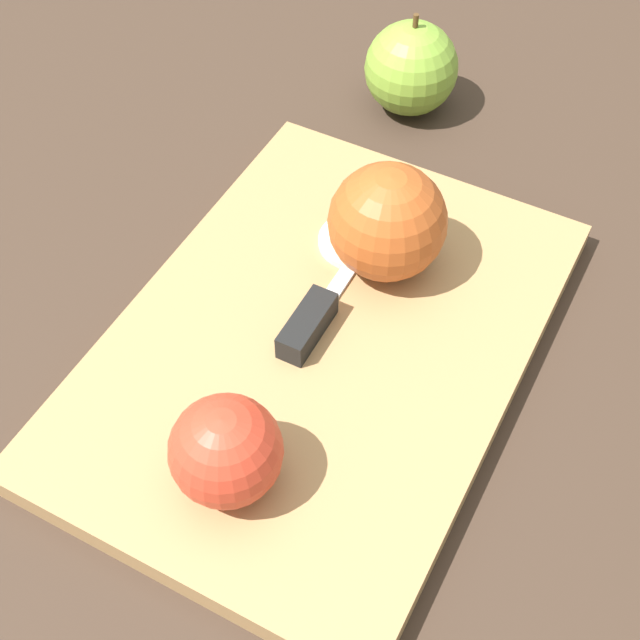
% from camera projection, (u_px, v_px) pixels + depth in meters
% --- Properties ---
extents(ground_plane, '(4.00, 4.00, 0.00)m').
position_uv_depth(ground_plane, '(320.00, 355.00, 0.66)').
color(ground_plane, '#38281E').
extents(cutting_board, '(0.45, 0.35, 0.02)m').
position_uv_depth(cutting_board, '(320.00, 346.00, 0.65)').
color(cutting_board, '#A37A4C').
rests_on(cutting_board, ground_plane).
extents(apple_half_left, '(0.07, 0.07, 0.07)m').
position_uv_depth(apple_half_left, '(226.00, 451.00, 0.54)').
color(apple_half_left, red).
rests_on(apple_half_left, cutting_board).
extents(apple_half_right, '(0.09, 0.09, 0.09)m').
position_uv_depth(apple_half_right, '(387.00, 222.00, 0.66)').
color(apple_half_right, '#AD4C1E').
rests_on(apple_half_right, cutting_board).
extents(knife, '(0.16, 0.05, 0.02)m').
position_uv_depth(knife, '(316.00, 312.00, 0.65)').
color(knife, silver).
rests_on(knife, cutting_board).
extents(apple_slice, '(0.06, 0.06, 0.01)m').
position_uv_depth(apple_slice, '(352.00, 240.00, 0.70)').
color(apple_slice, '#EFE5C6').
rests_on(apple_slice, cutting_board).
extents(apple_whole, '(0.09, 0.09, 0.10)m').
position_uv_depth(apple_whole, '(411.00, 68.00, 0.81)').
color(apple_whole, olive).
rests_on(apple_whole, ground_plane).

